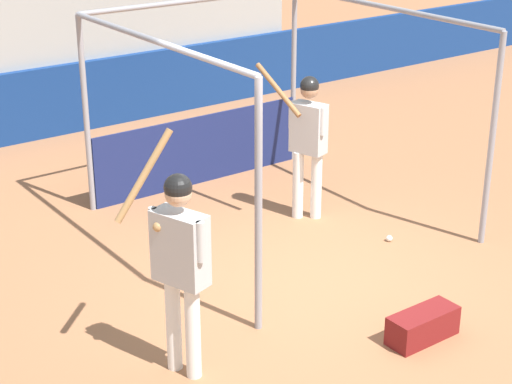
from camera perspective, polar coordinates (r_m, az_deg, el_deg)
ground_plane at (r=8.92m, az=3.81°, el=-6.09°), size 60.00×60.00×0.00m
outfield_wall at (r=13.63m, az=-12.85°, el=6.00°), size 24.00×0.12×1.09m
bleacher_section at (r=15.28m, az=-16.41°, el=11.36°), size 8.70×4.00×3.17m
batting_cage at (r=10.56m, az=-1.65°, el=5.11°), size 3.23×3.55×2.45m
player_batter at (r=10.07m, az=3.45°, el=3.85°), size 0.59×0.76×1.88m
player_waiting at (r=7.01m, az=-5.13°, el=-4.22°), size 0.56×0.70×2.10m
equipment_bag at (r=8.05m, az=11.06°, el=-8.73°), size 0.70×0.28×0.28m
baseball at (r=9.91m, az=8.88°, el=-3.07°), size 0.07×0.07×0.07m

